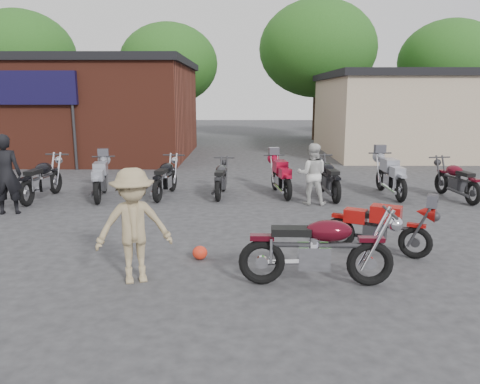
{
  "coord_description": "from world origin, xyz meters",
  "views": [
    {
      "loc": [
        -0.5,
        -7.33,
        2.76
      ],
      "look_at": [
        -0.55,
        1.57,
        0.9
      ],
      "focal_mm": 35.0,
      "sensor_mm": 36.0,
      "label": 1
    }
  ],
  "objects_px": {
    "row_bike_6": "(391,174)",
    "person_light": "(312,174)",
    "sportbike": "(379,225)",
    "row_bike_4": "(281,175)",
    "row_bike_1": "(100,177)",
    "row_bike_5": "(329,176)",
    "helmet": "(200,253)",
    "row_bike_0": "(42,177)",
    "person_tan": "(134,226)",
    "row_bike_2": "(166,176)",
    "person_dark": "(6,174)",
    "row_bike_7": "(456,178)",
    "vintage_motorcycle": "(319,244)",
    "row_bike_3": "(221,177)"
  },
  "relations": [
    {
      "from": "helmet",
      "to": "row_bike_3",
      "type": "xyz_separation_m",
      "value": [
        0.13,
        5.1,
        0.42
      ]
    },
    {
      "from": "person_light",
      "to": "helmet",
      "type": "bearing_deg",
      "value": 68.12
    },
    {
      "from": "row_bike_6",
      "to": "sportbike",
      "type": "bearing_deg",
      "value": 158.0
    },
    {
      "from": "person_light",
      "to": "row_bike_5",
      "type": "height_order",
      "value": "person_light"
    },
    {
      "from": "row_bike_1",
      "to": "row_bike_4",
      "type": "height_order",
      "value": "row_bike_1"
    },
    {
      "from": "sportbike",
      "to": "row_bike_7",
      "type": "distance_m",
      "value": 5.53
    },
    {
      "from": "helmet",
      "to": "row_bike_4",
      "type": "relative_size",
      "value": 0.13
    },
    {
      "from": "row_bike_5",
      "to": "row_bike_1",
      "type": "bearing_deg",
      "value": 86.96
    },
    {
      "from": "vintage_motorcycle",
      "to": "row_bike_5",
      "type": "distance_m",
      "value": 6.17
    },
    {
      "from": "person_light",
      "to": "row_bike_2",
      "type": "height_order",
      "value": "person_light"
    },
    {
      "from": "person_dark",
      "to": "row_bike_6",
      "type": "height_order",
      "value": "person_dark"
    },
    {
      "from": "row_bike_5",
      "to": "helmet",
      "type": "bearing_deg",
      "value": 143.8
    },
    {
      "from": "person_tan",
      "to": "row_bike_0",
      "type": "height_order",
      "value": "person_tan"
    },
    {
      "from": "row_bike_4",
      "to": "person_light",
      "type": "bearing_deg",
      "value": -157.04
    },
    {
      "from": "sportbike",
      "to": "row_bike_2",
      "type": "height_order",
      "value": "row_bike_2"
    },
    {
      "from": "vintage_motorcycle",
      "to": "row_bike_4",
      "type": "bearing_deg",
      "value": 92.19
    },
    {
      "from": "row_bike_1",
      "to": "person_dark",
      "type": "bearing_deg",
      "value": 125.93
    },
    {
      "from": "sportbike",
      "to": "row_bike_4",
      "type": "xyz_separation_m",
      "value": [
        -1.33,
        4.91,
        0.05
      ]
    },
    {
      "from": "row_bike_2",
      "to": "row_bike_5",
      "type": "distance_m",
      "value": 4.46
    },
    {
      "from": "person_tan",
      "to": "row_bike_2",
      "type": "distance_m",
      "value": 6.03
    },
    {
      "from": "row_bike_6",
      "to": "person_dark",
      "type": "bearing_deg",
      "value": 99.34
    },
    {
      "from": "row_bike_6",
      "to": "row_bike_4",
      "type": "bearing_deg",
      "value": 85.48
    },
    {
      "from": "person_dark",
      "to": "row_bike_3",
      "type": "bearing_deg",
      "value": -168.85
    },
    {
      "from": "row_bike_5",
      "to": "row_bike_2",
      "type": "bearing_deg",
      "value": 84.51
    },
    {
      "from": "row_bike_0",
      "to": "row_bike_6",
      "type": "relative_size",
      "value": 1.01
    },
    {
      "from": "person_dark",
      "to": "row_bike_6",
      "type": "distance_m",
      "value": 9.81
    },
    {
      "from": "row_bike_0",
      "to": "row_bike_2",
      "type": "relative_size",
      "value": 1.06
    },
    {
      "from": "row_bike_0",
      "to": "row_bike_7",
      "type": "xyz_separation_m",
      "value": [
        11.08,
        0.1,
        -0.04
      ]
    },
    {
      "from": "person_dark",
      "to": "row_bike_5",
      "type": "xyz_separation_m",
      "value": [
        7.85,
        1.86,
        -0.35
      ]
    },
    {
      "from": "row_bike_1",
      "to": "row_bike_7",
      "type": "relative_size",
      "value": 1.01
    },
    {
      "from": "row_bike_5",
      "to": "row_bike_6",
      "type": "relative_size",
      "value": 0.97
    },
    {
      "from": "row_bike_7",
      "to": "sportbike",
      "type": "bearing_deg",
      "value": 135.04
    },
    {
      "from": "row_bike_1",
      "to": "row_bike_5",
      "type": "relative_size",
      "value": 0.98
    },
    {
      "from": "row_bike_3",
      "to": "row_bike_5",
      "type": "distance_m",
      "value": 2.94
    },
    {
      "from": "sportbike",
      "to": "vintage_motorcycle",
      "type": "bearing_deg",
      "value": -105.25
    },
    {
      "from": "helmet",
      "to": "vintage_motorcycle",
      "type": "bearing_deg",
      "value": -30.5
    },
    {
      "from": "row_bike_1",
      "to": "row_bike_2",
      "type": "relative_size",
      "value": 0.99
    },
    {
      "from": "row_bike_3",
      "to": "row_bike_7",
      "type": "relative_size",
      "value": 0.94
    },
    {
      "from": "row_bike_0",
      "to": "person_light",
      "type": "bearing_deg",
      "value": -89.87
    },
    {
      "from": "sportbike",
      "to": "row_bike_7",
      "type": "relative_size",
      "value": 0.91
    },
    {
      "from": "person_tan",
      "to": "row_bike_2",
      "type": "height_order",
      "value": "person_tan"
    },
    {
      "from": "sportbike",
      "to": "row_bike_2",
      "type": "distance_m",
      "value": 6.52
    },
    {
      "from": "row_bike_5",
      "to": "row_bike_6",
      "type": "xyz_separation_m",
      "value": [
        1.73,
        0.19,
        0.02
      ]
    },
    {
      "from": "person_light",
      "to": "row_bike_1",
      "type": "relative_size",
      "value": 0.78
    },
    {
      "from": "sportbike",
      "to": "row_bike_7",
      "type": "height_order",
      "value": "row_bike_7"
    },
    {
      "from": "person_dark",
      "to": "person_tan",
      "type": "relative_size",
      "value": 1.09
    },
    {
      "from": "vintage_motorcycle",
      "to": "person_dark",
      "type": "bearing_deg",
      "value": 149.45
    },
    {
      "from": "row_bike_0",
      "to": "row_bike_5",
      "type": "xyz_separation_m",
      "value": [
        7.7,
        0.3,
        -0.03
      ]
    },
    {
      "from": "person_tan",
      "to": "row_bike_4",
      "type": "relative_size",
      "value": 0.88
    },
    {
      "from": "row_bike_6",
      "to": "person_light",
      "type": "bearing_deg",
      "value": 111.03
    }
  ]
}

